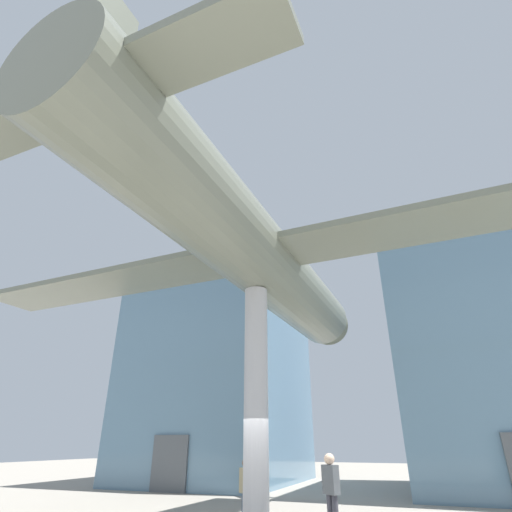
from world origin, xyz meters
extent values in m
cube|color=#60849E|center=(-7.10, 12.73, 5.19)|extent=(8.22, 10.26, 10.38)
cube|color=#51565B|center=(-7.10, 12.73, 10.68)|extent=(0.36, 9.75, 0.60)
cube|color=#51565B|center=(-7.10, 7.54, 1.15)|extent=(1.80, 0.12, 2.30)
cube|color=#60849E|center=(7.10, 12.73, 5.19)|extent=(8.22, 10.26, 10.38)
cube|color=#51565B|center=(7.10, 12.73, 10.68)|extent=(0.36, 9.75, 0.60)
cylinder|color=#B7B7BC|center=(0.00, 0.00, 2.92)|extent=(0.61, 0.61, 5.84)
cylinder|color=slate|center=(0.00, 0.00, 6.89)|extent=(2.75, 14.60, 2.10)
cube|color=slate|center=(0.00, 0.00, 6.89)|extent=(20.94, 2.88, 0.18)
cube|color=slate|center=(-0.29, -6.38, 7.05)|extent=(6.72, 1.30, 0.18)
cube|color=slate|center=(-0.29, -6.38, 8.25)|extent=(0.23, 1.11, 2.31)
cone|color=slate|center=(0.35, 7.79, 6.89)|extent=(1.83, 1.15, 1.79)
sphere|color=black|center=(0.38, 8.50, 6.89)|extent=(0.44, 0.44, 0.44)
cylinder|color=#2D3D56|center=(-0.92, 1.52, 0.38)|extent=(0.14, 0.14, 0.77)
cylinder|color=#2D3D56|center=(-0.78, 1.40, 0.38)|extent=(0.14, 0.14, 0.77)
cube|color=#998C66|center=(-0.85, 1.46, 1.07)|extent=(0.45, 0.42, 0.59)
sphere|color=brown|center=(-0.85, 1.46, 1.48)|extent=(0.24, 0.24, 0.24)
cube|color=#4C5156|center=(1.44, 1.36, 1.15)|extent=(0.46, 0.40, 0.64)
sphere|color=beige|center=(1.44, 1.36, 1.61)|extent=(0.26, 0.26, 0.26)
camera|label=1|loc=(3.81, -9.76, 1.97)|focal=28.00mm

